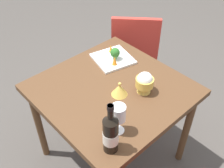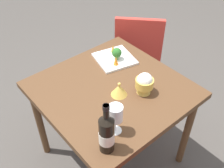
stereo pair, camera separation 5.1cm
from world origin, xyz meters
name	(u,v)px [view 1 (the left image)]	position (x,y,z in m)	size (l,w,h in m)	color
ground_plane	(112,155)	(0.00, 0.00, 0.00)	(8.00, 8.00, 0.00)	#4C4742
dining_table	(112,98)	(0.00, 0.00, 0.64)	(0.87, 0.87, 0.73)	brown
chair_near_window	(135,47)	(-0.42, 0.66, 0.53)	(0.57, 0.57, 0.85)	red
wine_bottle	(111,133)	(0.33, -0.31, 0.84)	(0.08, 0.08, 0.30)	black
wine_glass	(118,114)	(0.27, -0.21, 0.86)	(0.08, 0.08, 0.18)	white
rice_bowl	(145,82)	(0.16, 0.12, 0.80)	(0.11, 0.11, 0.14)	gold
rice_bowl_lid	(120,90)	(0.07, -0.01, 0.76)	(0.10, 0.10, 0.09)	gold
serving_plate	(113,59)	(-0.22, 0.21, 0.73)	(0.30, 0.30, 0.02)	white
broccoli_floret	(115,53)	(-0.20, 0.21, 0.79)	(0.07, 0.07, 0.09)	#729E4C
carrot_garnish_left	(111,49)	(-0.28, 0.25, 0.77)	(0.03, 0.03, 0.05)	orange
carrot_garnish_right	(115,61)	(-0.15, 0.16, 0.77)	(0.03, 0.03, 0.06)	orange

